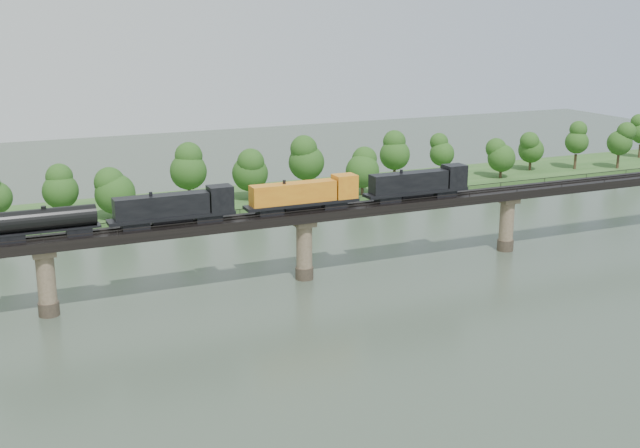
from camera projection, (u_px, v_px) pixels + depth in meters
name	position (u px, v px, depth m)	size (l,w,h in m)	color
ground	(393.00, 346.00, 104.90)	(400.00, 400.00, 0.00)	#334133
far_bank	(209.00, 203.00, 179.75)	(300.00, 24.00, 1.60)	#2C5321
bridge	(304.00, 247.00, 129.99)	(236.00, 30.00, 11.50)	#473A2D
bridge_superstructure	(304.00, 209.00, 128.35)	(220.00, 4.90, 0.75)	black
far_treeline	(176.00, 174.00, 170.50)	(289.06, 17.54, 13.60)	#382619
freight_train	(262.00, 200.00, 124.95)	(77.27, 3.01, 5.32)	black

